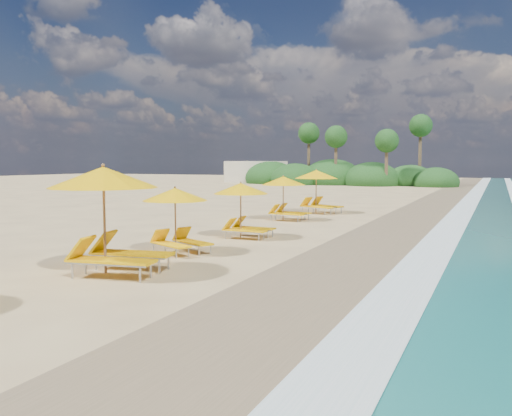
{
  "coord_description": "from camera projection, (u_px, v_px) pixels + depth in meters",
  "views": [
    {
      "loc": [
        7.24,
        -15.78,
        2.72
      ],
      "look_at": [
        0.0,
        0.0,
        1.2
      ],
      "focal_mm": 37.14,
      "sensor_mm": 36.0,
      "label": 1
    }
  ],
  "objects": [
    {
      "name": "station_3",
      "position": [
        245.0,
        206.0,
        18.91
      ],
      "size": [
        2.17,
        2.0,
        2.02
      ],
      "rotation": [
        0.0,
        0.0,
        -0.01
      ],
      "color": "olive",
      "rests_on": "ground"
    },
    {
      "name": "ground",
      "position": [
        256.0,
        244.0,
        17.54
      ],
      "size": [
        160.0,
        160.0,
        0.0
      ],
      "primitive_type": "plane",
      "color": "tan",
      "rests_on": "ground"
    },
    {
      "name": "station_2",
      "position": [
        178.0,
        216.0,
        15.76
      ],
      "size": [
        2.62,
        2.61,
        2.0
      ],
      "rotation": [
        0.0,
        0.0,
        -0.44
      ],
      "color": "olive",
      "rests_on": "ground"
    },
    {
      "name": "station_4",
      "position": [
        286.0,
        195.0,
        24.62
      ],
      "size": [
        2.36,
        2.21,
        2.1
      ],
      "rotation": [
        0.0,
        0.0,
        -0.07
      ],
      "color": "olive",
      "rests_on": "ground"
    },
    {
      "name": "station_5",
      "position": [
        319.0,
        188.0,
        28.05
      ],
      "size": [
        3.03,
        2.98,
        2.34
      ],
      "rotation": [
        0.0,
        0.0,
        -0.37
      ],
      "color": "olive",
      "rests_on": "ground"
    },
    {
      "name": "wet_sand",
      "position": [
        377.0,
        252.0,
        15.87
      ],
      "size": [
        4.0,
        160.0,
        0.01
      ],
      "primitive_type": "cube",
      "color": "#8E7654",
      "rests_on": "ground"
    },
    {
      "name": "station_1",
      "position": [
        112.0,
        212.0,
        12.8
      ],
      "size": [
        3.21,
        3.07,
        2.68
      ],
      "rotation": [
        0.0,
        0.0,
        0.18
      ],
      "color": "olive",
      "rests_on": "ground"
    },
    {
      "name": "treeline",
      "position": [
        340.0,
        176.0,
        62.79
      ],
      "size": [
        25.8,
        8.8,
        9.74
      ],
      "color": "#163D14",
      "rests_on": "ground"
    },
    {
      "name": "surf_foam",
      "position": [
        474.0,
        259.0,
        14.75
      ],
      "size": [
        4.0,
        160.0,
        0.01
      ],
      "color": "white",
      "rests_on": "ground"
    },
    {
      "name": "beach_building",
      "position": [
        256.0,
        172.0,
        70.01
      ],
      "size": [
        7.0,
        5.0,
        2.8
      ],
      "primitive_type": "cube",
      "color": "beige",
      "rests_on": "ground"
    }
  ]
}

